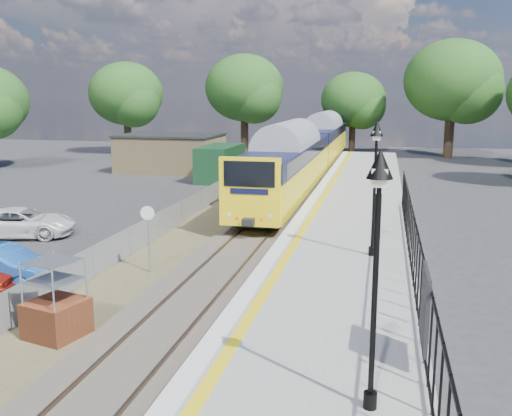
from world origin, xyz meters
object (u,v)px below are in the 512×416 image
(speed_sign, at_px, (148,229))
(car_blue, at_px, (2,267))
(victorian_lamp_south, at_px, (378,221))
(victorian_lamp_north, at_px, (376,157))
(train, at_px, (310,148))
(brick_plinth, at_px, (55,301))
(car_white, at_px, (21,223))

(speed_sign, relative_size, car_blue, 0.60)
(victorian_lamp_south, bearing_deg, speed_sign, 131.76)
(victorian_lamp_south, xyz_separation_m, victorian_lamp_north, (-0.20, 10.00, 0.00))
(train, distance_m, speed_sign, 25.66)
(speed_sign, xyz_separation_m, car_blue, (-4.32, -2.32, -0.99))
(victorian_lamp_north, relative_size, speed_sign, 1.84)
(car_blue, bearing_deg, brick_plinth, -128.09)
(car_blue, distance_m, car_white, 7.13)
(victorian_lamp_south, height_order, car_blue, victorian_lamp_south)
(victorian_lamp_south, xyz_separation_m, car_white, (-15.87, 12.83, -3.64))
(car_white, bearing_deg, car_blue, -165.52)
(car_white, bearing_deg, speed_sign, -131.53)
(victorian_lamp_south, xyz_separation_m, brick_plinth, (-8.21, 3.28, -3.26))
(victorian_lamp_north, xyz_separation_m, brick_plinth, (-8.01, -6.72, -3.26))
(brick_plinth, bearing_deg, car_white, 128.76)
(train, relative_size, brick_plinth, 18.88)
(victorian_lamp_south, bearing_deg, train, 99.06)
(brick_plinth, distance_m, speed_sign, 5.72)
(victorian_lamp_north, height_order, car_white, victorian_lamp_north)
(victorian_lamp_north, height_order, speed_sign, victorian_lamp_north)
(train, bearing_deg, speed_sign, -95.59)
(victorian_lamp_south, height_order, car_white, victorian_lamp_south)
(victorian_lamp_north, bearing_deg, car_white, 169.78)
(victorian_lamp_south, bearing_deg, car_white, 141.05)
(car_blue, bearing_deg, train, -12.62)
(car_blue, bearing_deg, victorian_lamp_south, -117.19)
(train, distance_m, car_blue, 28.72)
(victorian_lamp_north, distance_m, brick_plinth, 10.95)
(speed_sign, bearing_deg, victorian_lamp_south, -56.17)
(car_blue, xyz_separation_m, car_white, (-3.55, 6.19, -0.03))
(brick_plinth, relative_size, speed_sign, 0.86)
(speed_sign, bearing_deg, car_white, 145.91)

